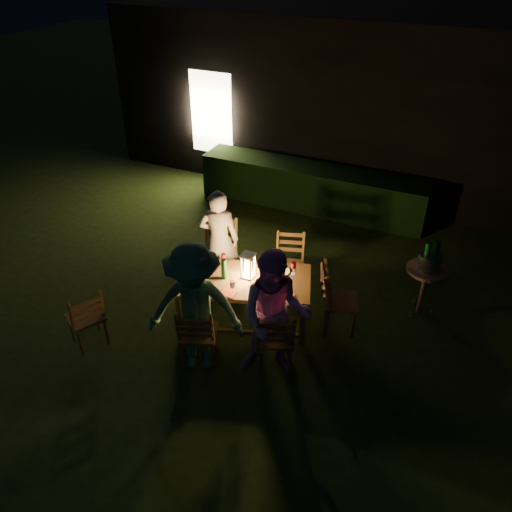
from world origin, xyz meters
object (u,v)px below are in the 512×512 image
at_px(person_house_side, 219,240).
at_px(lantern, 248,267).
at_px(bottle_table, 224,269).
at_px(bottle_bucket_b, 435,258).
at_px(chair_far_right, 289,274).
at_px(person_opp_right, 275,316).
at_px(chair_spare, 88,327).
at_px(chair_near_right, 274,348).
at_px(chair_far_left, 220,267).
at_px(chair_end, 338,310).
at_px(dining_table, 244,284).
at_px(person_opp_left, 195,309).
at_px(bottle_bucket_a, 426,259).
at_px(side_table, 426,274).
at_px(ice_bucket, 429,262).
at_px(chair_near_left, 199,343).

bearing_deg(person_house_side, lantern, 123.00).
distance_m(bottle_table, bottle_bucket_b, 2.71).
height_order(chair_far_right, lantern, lantern).
bearing_deg(person_opp_right, chair_spare, 174.97).
height_order(chair_near_right, chair_far_right, chair_near_right).
bearing_deg(chair_near_right, chair_spare, 169.43).
distance_m(chair_far_left, chair_end, 1.85).
distance_m(chair_near_right, chair_end, 1.09).
height_order(dining_table, chair_near_right, chair_near_right).
height_order(dining_table, chair_end, chair_end).
relative_size(chair_end, person_opp_left, 0.58).
relative_size(chair_spare, lantern, 2.63).
bearing_deg(lantern, bottle_bucket_a, 28.29).
relative_size(chair_far_left, chair_spare, 1.15).
distance_m(chair_far_right, side_table, 1.87).
xyz_separation_m(chair_near_right, bottle_bucket_a, (1.36, 1.73, 0.59)).
distance_m(side_table, ice_bucket, 0.20).
bearing_deg(chair_spare, side_table, -27.63).
xyz_separation_m(chair_far_left, bottle_bucket_a, (2.71, 0.56, 0.56)).
xyz_separation_m(chair_far_left, ice_bucket, (2.76, 0.60, 0.51)).
bearing_deg(chair_end, lantern, -91.90).
distance_m(chair_end, ice_bucket, 1.33).
bearing_deg(chair_near_right, dining_table, 113.68).
distance_m(person_opp_left, bottle_bucket_b, 3.15).
height_order(person_house_side, person_opp_left, person_opp_left).
bearing_deg(chair_near_left, person_opp_right, -6.16).
relative_size(chair_near_left, bottle_bucket_a, 2.97).
bearing_deg(chair_near_left, chair_end, 21.68).
relative_size(dining_table, person_house_side, 1.23).
bearing_deg(ice_bucket, dining_table, -150.46).
bearing_deg(bottle_table, bottle_bucket_a, 28.28).
distance_m(person_opp_right, side_table, 2.30).
xyz_separation_m(lantern, bottle_bucket_b, (2.11, 1.16, 0.02)).
relative_size(person_opp_right, lantern, 4.74).
bearing_deg(lantern, bottle_table, -151.76).
relative_size(dining_table, bottle_table, 6.69).
relative_size(person_opp_left, bottle_bucket_a, 5.29).
distance_m(person_opp_left, bottle_table, 0.84).
xyz_separation_m(chair_near_left, chair_end, (1.34, 1.27, 0.01)).
xyz_separation_m(chair_far_left, chair_end, (1.84, -0.19, -0.03)).
bearing_deg(person_opp_right, chair_near_right, 87.31).
height_order(chair_near_right, bottle_bucket_b, bottle_bucket_b).
height_order(chair_far_left, person_opp_right, person_opp_right).
height_order(dining_table, chair_near_left, chair_near_left).
bearing_deg(bottle_bucket_b, person_opp_right, -128.00).
xyz_separation_m(dining_table, person_house_side, (-0.69, 0.63, 0.13)).
bearing_deg(ice_bucket, chair_near_right, -128.66).
bearing_deg(chair_near_right, bottle_bucket_b, 25.45).
height_order(side_table, bottle_bucket_b, bottle_bucket_b).
relative_size(person_house_side, bottle_table, 5.43).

